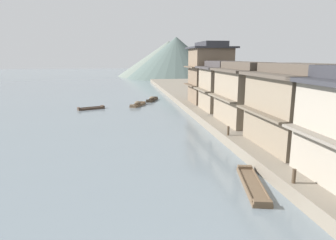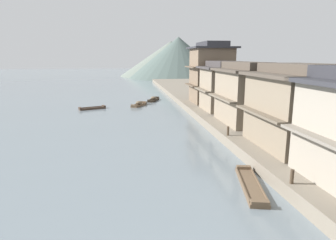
{
  "view_description": "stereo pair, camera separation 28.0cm",
  "coord_description": "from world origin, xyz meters",
  "px_view_note": "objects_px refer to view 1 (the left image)",
  "views": [
    {
      "loc": [
        -1.3,
        -6.22,
        7.41
      ],
      "look_at": [
        2.93,
        21.39,
        1.48
      ],
      "focal_mm": 31.67,
      "sensor_mm": 36.0,
      "label": 1
    },
    {
      "loc": [
        -1.02,
        -6.26,
        7.41
      ],
      "look_at": [
        2.93,
        21.39,
        1.48
      ],
      "focal_mm": 31.67,
      "sensor_mm": 36.0,
      "label": 2
    }
  ],
  "objects_px": {
    "boat_moored_third": "(91,108)",
    "house_waterfront_narrow": "(244,93)",
    "mooring_post_dock_mid": "(228,131)",
    "boat_moored_far": "(152,99)",
    "house_waterfront_far": "(221,86)",
    "house_waterfront_end": "(210,73)",
    "boat_moored_second": "(138,104)",
    "boat_moored_nearest": "(252,185)",
    "mooring_post_dock_near": "(294,176)",
    "house_waterfront_tall": "(300,107)"
  },
  "relations": [
    {
      "from": "boat_moored_third",
      "to": "house_waterfront_narrow",
      "type": "xyz_separation_m",
      "value": [
        16.71,
        -15.39,
        3.69
      ]
    },
    {
      "from": "house_waterfront_narrow",
      "to": "mooring_post_dock_mid",
      "type": "relative_size",
      "value": 9.89
    },
    {
      "from": "boat_moored_far",
      "to": "boat_moored_third",
      "type": "bearing_deg",
      "value": -143.25
    },
    {
      "from": "boat_moored_third",
      "to": "house_waterfront_narrow",
      "type": "distance_m",
      "value": 23.01
    },
    {
      "from": "boat_moored_third",
      "to": "house_waterfront_far",
      "type": "distance_m",
      "value": 18.95
    },
    {
      "from": "house_waterfront_far",
      "to": "house_waterfront_end",
      "type": "bearing_deg",
      "value": 85.57
    },
    {
      "from": "boat_moored_second",
      "to": "house_waterfront_narrow",
      "type": "height_order",
      "value": "house_waterfront_narrow"
    },
    {
      "from": "boat_moored_nearest",
      "to": "house_waterfront_narrow",
      "type": "bearing_deg",
      "value": 70.06
    },
    {
      "from": "boat_moored_far",
      "to": "mooring_post_dock_near",
      "type": "xyz_separation_m",
      "value": [
        3.86,
        -37.3,
        0.95
      ]
    },
    {
      "from": "house_waterfront_end",
      "to": "boat_moored_far",
      "type": "bearing_deg",
      "value": 132.34
    },
    {
      "from": "house_waterfront_far",
      "to": "mooring_post_dock_mid",
      "type": "relative_size",
      "value": 8.28
    },
    {
      "from": "boat_moored_second",
      "to": "boat_moored_far",
      "type": "distance_m",
      "value": 5.92
    },
    {
      "from": "boat_moored_far",
      "to": "house_waterfront_narrow",
      "type": "height_order",
      "value": "house_waterfront_narrow"
    },
    {
      "from": "house_waterfront_end",
      "to": "house_waterfront_far",
      "type": "bearing_deg",
      "value": -94.43
    },
    {
      "from": "boat_moored_second",
      "to": "boat_moored_far",
      "type": "bearing_deg",
      "value": 62.36
    },
    {
      "from": "house_waterfront_narrow",
      "to": "house_waterfront_tall",
      "type": "bearing_deg",
      "value": -84.2
    },
    {
      "from": "house_waterfront_narrow",
      "to": "mooring_post_dock_mid",
      "type": "bearing_deg",
      "value": -124.42
    },
    {
      "from": "mooring_post_dock_mid",
      "to": "boat_moored_third",
      "type": "bearing_deg",
      "value": 123.95
    },
    {
      "from": "house_waterfront_tall",
      "to": "house_waterfront_narrow",
      "type": "xyz_separation_m",
      "value": [
        -0.86,
        8.43,
        0.01
      ]
    },
    {
      "from": "mooring_post_dock_mid",
      "to": "mooring_post_dock_near",
      "type": "bearing_deg",
      "value": -90.0
    },
    {
      "from": "boat_moored_far",
      "to": "mooring_post_dock_near",
      "type": "bearing_deg",
      "value": -84.09
    },
    {
      "from": "boat_moored_second",
      "to": "mooring_post_dock_mid",
      "type": "xyz_separation_m",
      "value": [
        6.61,
        -22.02,
        0.94
      ]
    },
    {
      "from": "boat_moored_far",
      "to": "house_waterfront_tall",
      "type": "relative_size",
      "value": 0.56
    },
    {
      "from": "mooring_post_dock_near",
      "to": "mooring_post_dock_mid",
      "type": "distance_m",
      "value": 10.04
    },
    {
      "from": "boat_moored_second",
      "to": "house_waterfront_end",
      "type": "bearing_deg",
      "value": -17.14
    },
    {
      "from": "house_waterfront_end",
      "to": "mooring_post_dock_mid",
      "type": "height_order",
      "value": "house_waterfront_end"
    },
    {
      "from": "boat_moored_second",
      "to": "house_waterfront_tall",
      "type": "relative_size",
      "value": 0.5
    },
    {
      "from": "house_waterfront_end",
      "to": "boat_moored_third",
      "type": "bearing_deg",
      "value": 175.8
    },
    {
      "from": "boat_moored_nearest",
      "to": "boat_moored_far",
      "type": "bearing_deg",
      "value": 93.69
    },
    {
      "from": "mooring_post_dock_near",
      "to": "boat_moored_nearest",
      "type": "bearing_deg",
      "value": 134.76
    },
    {
      "from": "boat_moored_second",
      "to": "mooring_post_dock_near",
      "type": "relative_size",
      "value": 5.04
    },
    {
      "from": "boat_moored_second",
      "to": "boat_moored_third",
      "type": "xyz_separation_m",
      "value": [
        -6.9,
        -1.95,
        -0.14
      ]
    },
    {
      "from": "mooring_post_dock_near",
      "to": "mooring_post_dock_mid",
      "type": "height_order",
      "value": "mooring_post_dock_mid"
    },
    {
      "from": "boat_moored_nearest",
      "to": "boat_moored_third",
      "type": "relative_size",
      "value": 1.36
    },
    {
      "from": "boat_moored_nearest",
      "to": "house_waterfront_narrow",
      "type": "relative_size",
      "value": 0.68
    },
    {
      "from": "boat_moored_second",
      "to": "boat_moored_third",
      "type": "distance_m",
      "value": 7.17
    },
    {
      "from": "house_waterfront_narrow",
      "to": "mooring_post_dock_mid",
      "type": "distance_m",
      "value": 6.24
    },
    {
      "from": "boat_moored_second",
      "to": "house_waterfront_end",
      "type": "xyz_separation_m",
      "value": [
        10.47,
        -3.23,
        4.85
      ]
    },
    {
      "from": "house_waterfront_narrow",
      "to": "house_waterfront_far",
      "type": "xyz_separation_m",
      "value": [
        0.14,
        7.55,
        0.01
      ]
    },
    {
      "from": "boat_moored_nearest",
      "to": "house_waterfront_tall",
      "type": "height_order",
      "value": "house_waterfront_tall"
    },
    {
      "from": "house_waterfront_end",
      "to": "mooring_post_dock_near",
      "type": "relative_size",
      "value": 11.25
    },
    {
      "from": "house_waterfront_tall",
      "to": "house_waterfront_far",
      "type": "relative_size",
      "value": 1.2
    },
    {
      "from": "boat_moored_third",
      "to": "mooring_post_dock_mid",
      "type": "height_order",
      "value": "mooring_post_dock_mid"
    },
    {
      "from": "house_waterfront_tall",
      "to": "mooring_post_dock_mid",
      "type": "xyz_separation_m",
      "value": [
        -4.06,
        3.75,
        -2.6
      ]
    },
    {
      "from": "mooring_post_dock_near",
      "to": "boat_moored_far",
      "type": "bearing_deg",
      "value": 95.91
    },
    {
      "from": "house_waterfront_end",
      "to": "mooring_post_dock_near",
      "type": "distance_m",
      "value": 29.34
    },
    {
      "from": "mooring_post_dock_mid",
      "to": "boat_moored_far",
      "type": "bearing_deg",
      "value": 98.07
    },
    {
      "from": "house_waterfront_end",
      "to": "mooring_post_dock_mid",
      "type": "xyz_separation_m",
      "value": [
        -3.86,
        -18.79,
        -3.91
      ]
    },
    {
      "from": "house_waterfront_end",
      "to": "mooring_post_dock_near",
      "type": "bearing_deg",
      "value": -97.62
    },
    {
      "from": "house_waterfront_tall",
      "to": "mooring_post_dock_mid",
      "type": "bearing_deg",
      "value": 137.28
    }
  ]
}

